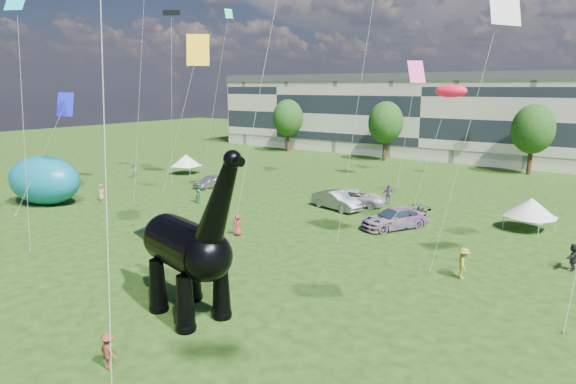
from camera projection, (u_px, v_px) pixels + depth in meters
The scene contains 14 objects.
ground at pixel (160, 311), 24.18m from camera, with size 220.00×220.00×0.00m, color #16330C.
terrace_row at pixel (433, 119), 76.69m from camera, with size 78.00×11.00×12.00m, color beige.
tree_far_left at pixel (288, 115), 81.97m from camera, with size 5.20×5.20×9.44m.
tree_mid_left at pixel (386, 119), 71.75m from camera, with size 5.20×5.20×9.44m.
tree_mid_right at pixel (533, 125), 60.39m from camera, with size 5.20×5.20×9.44m.
dinosaur_sculpture at pixel (182, 247), 23.53m from camera, with size 10.94×4.17×8.93m.
car_silver at pixel (210, 181), 53.64m from camera, with size 1.65×4.11×1.40m, color silver.
car_grey at pixel (337, 200), 44.15m from camera, with size 1.76×5.04×1.66m, color slate.
car_white at pixel (357, 198), 45.50m from camera, with size 2.48×5.37×1.49m, color silver.
car_dark at pixel (395, 218), 38.16m from camera, with size 2.28×5.62×1.63m, color #595960.
gazebo_near at pixel (531, 208), 37.40m from camera, with size 4.67×4.67×2.60m.
gazebo_left at pixel (186, 160), 61.66m from camera, with size 4.44×4.44×2.54m.
inflatable_teal at pixel (44, 180), 45.74m from camera, with size 7.44×4.65×4.65m, color #0B6B88.
visitors at pixel (314, 219), 37.75m from camera, with size 57.67×41.22×1.89m.
Camera 1 is at (18.23, -14.41, 11.06)m, focal length 30.00 mm.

